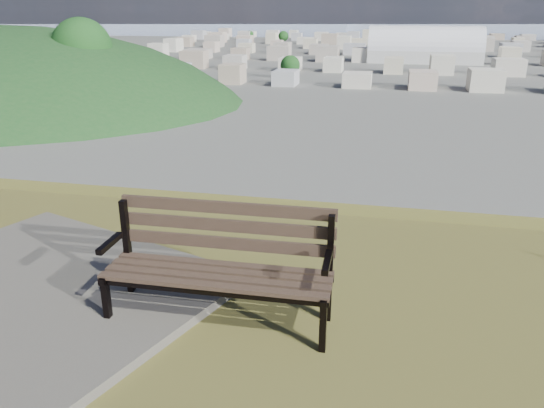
# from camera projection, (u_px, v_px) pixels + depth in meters

# --- Properties ---
(park_bench) EXTENTS (1.79, 0.61, 0.93)m
(park_bench) POSITION_uv_depth(u_px,v_px,m) (220.00, 259.00, 4.16)
(park_bench) COLOR #443627
(park_bench) RESTS_ON hilltop_mesa
(arena) EXTENTS (59.34, 25.73, 24.91)m
(arena) POSITION_uv_depth(u_px,v_px,m) (424.00, 51.00, 285.55)
(arena) COLOR silver
(arena) RESTS_ON ground
(green_wooded_hill) EXTENTS (178.48, 142.78, 89.24)m
(green_wooded_hill) POSITION_uv_depth(u_px,v_px,m) (2.00, 100.00, 167.81)
(green_wooded_hill) COLOR #163B18
(green_wooded_hill) RESTS_ON ground
(city_blocks) EXTENTS (395.00, 361.00, 7.00)m
(city_blocks) POSITION_uv_depth(u_px,v_px,m) (391.00, 45.00, 371.87)
(city_blocks) COLOR beige
(city_blocks) RESTS_ON ground
(city_trees) EXTENTS (406.52, 387.20, 9.98)m
(city_trees) POSITION_uv_depth(u_px,v_px,m) (344.00, 50.00, 307.51)
(city_trees) COLOR #37251B
(city_trees) RESTS_ON ground
(bay_water) EXTENTS (2400.00, 700.00, 0.12)m
(bay_water) POSITION_uv_depth(u_px,v_px,m) (393.00, 27.00, 836.51)
(bay_water) COLOR #8694AA
(bay_water) RESTS_ON ground
(far_hills) EXTENTS (2050.00, 340.00, 60.00)m
(far_hills) POSITION_uv_depth(u_px,v_px,m) (369.00, 10.00, 1300.86)
(far_hills) COLOR #909BB2
(far_hills) RESTS_ON ground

